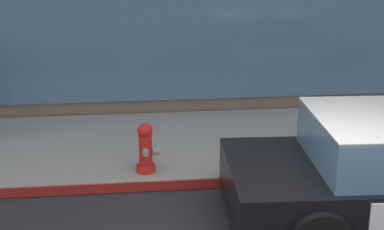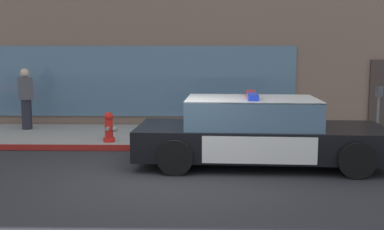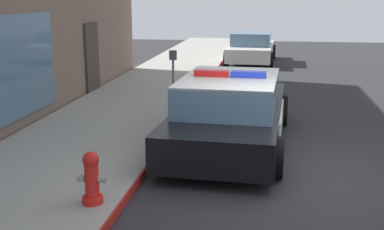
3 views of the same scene
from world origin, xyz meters
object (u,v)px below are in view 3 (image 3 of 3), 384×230
object	(u,v)px
car_down_street	(251,48)
police_cruiser	(230,111)
parking_meter	(173,66)
fire_hydrant	(92,178)

from	to	relation	value
car_down_street	police_cruiser	bearing A→B (deg)	-177.69
police_cruiser	parking_meter	world-z (taller)	police_cruiser
police_cruiser	fire_hydrant	size ratio (longest dim) A/B	7.09
fire_hydrant	car_down_street	xyz separation A→B (m)	(15.54, -1.52, 0.13)
fire_hydrant	parking_meter	distance (m)	6.52
police_cruiser	parking_meter	size ratio (longest dim) A/B	3.84
fire_hydrant	parking_meter	size ratio (longest dim) A/B	0.54
car_down_street	parking_meter	xyz separation A→B (m)	(-9.05, 1.66, 0.45)
parking_meter	car_down_street	bearing A→B (deg)	-10.41
police_cruiser	car_down_street	world-z (taller)	police_cruiser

